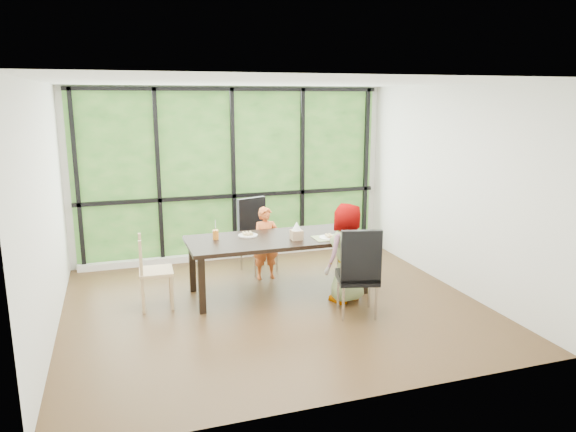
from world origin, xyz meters
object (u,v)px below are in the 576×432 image
object	(u,v)px
plate_near	(329,238)
green_cup	(354,232)
chair_window_leather	(259,236)
child_toddler	(266,243)
child_older	(344,253)
plate_far	(248,235)
dining_table	(278,265)
tissue_box	(297,235)
chair_interior_leather	(357,271)
chair_end_beech	(156,271)
orange_cup	(216,235)

from	to	relation	value
plate_near	green_cup	world-z (taller)	green_cup
chair_window_leather	child_toddler	bearing A→B (deg)	-105.03
child_toddler	child_older	distance (m)	1.34
chair_window_leather	child_toddler	xyz separation A→B (m)	(0.02, -0.34, -0.02)
plate_far	dining_table	bearing A→B (deg)	-28.53
dining_table	child_older	size ratio (longest dim) A/B	1.86
plate_near	tissue_box	distance (m)	0.43
child_toddler	chair_interior_leather	bearing A→B (deg)	-66.09
chair_window_leather	child_older	world-z (taller)	child_older
green_cup	child_older	bearing A→B (deg)	-133.00
child_older	chair_interior_leather	bearing A→B (deg)	61.65
plate_far	plate_near	size ratio (longest dim) A/B	0.97
plate_near	green_cup	bearing A→B (deg)	-7.01
plate_far	child_older	bearing A→B (deg)	-35.27
chair_window_leather	child_toddler	size ratio (longest dim) A/B	1.04
plate_far	tissue_box	world-z (taller)	tissue_box
plate_far	green_cup	bearing A→B (deg)	-20.24
chair_end_beech	plate_near	bearing A→B (deg)	-93.88
chair_window_leather	tissue_box	bearing A→B (deg)	-96.86
dining_table	plate_far	bearing A→B (deg)	151.47
green_cup	tissue_box	size ratio (longest dim) A/B	0.95
orange_cup	child_toddler	bearing A→B (deg)	28.23
child_older	chair_end_beech	bearing A→B (deg)	-38.32
plate_far	plate_near	bearing A→B (deg)	-24.26
dining_table	chair_window_leather	size ratio (longest dim) A/B	2.17
chair_interior_leather	child_toddler	world-z (taller)	chair_interior_leather
orange_cup	green_cup	bearing A→B (deg)	-14.55
dining_table	child_older	xyz separation A→B (m)	(0.69, -0.55, 0.25)
orange_cup	plate_far	bearing A→B (deg)	4.10
chair_window_leather	plate_near	distance (m)	1.35
child_toddler	plate_near	world-z (taller)	child_toddler
dining_table	tissue_box	distance (m)	0.51
chair_end_beech	green_cup	bearing A→B (deg)	-93.96
plate_far	orange_cup	bearing A→B (deg)	-175.90
chair_end_beech	child_toddler	distance (m)	1.67
dining_table	chair_interior_leather	xyz separation A→B (m)	(0.66, -0.99, 0.17)
chair_interior_leather	plate_near	world-z (taller)	chair_interior_leather
plate_near	orange_cup	world-z (taller)	orange_cup
child_older	green_cup	distance (m)	0.41
chair_end_beech	tissue_box	bearing A→B (deg)	-92.97
chair_end_beech	plate_near	world-z (taller)	chair_end_beech
chair_interior_leather	child_older	xyz separation A→B (m)	(0.03, 0.44, 0.09)
orange_cup	tissue_box	bearing A→B (deg)	-18.71
plate_far	plate_near	world-z (taller)	same
chair_window_leather	chair_end_beech	world-z (taller)	chair_window_leather
chair_end_beech	green_cup	xyz separation A→B (m)	(2.51, -0.29, 0.37)
child_older	orange_cup	xyz separation A→B (m)	(-1.48, 0.71, 0.18)
child_older	green_cup	world-z (taller)	child_older
plate_near	tissue_box	xyz separation A→B (m)	(-0.42, 0.08, 0.05)
chair_interior_leather	child_toddler	xyz separation A→B (m)	(-0.66, 1.58, -0.02)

